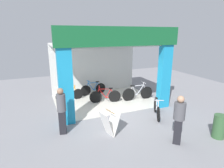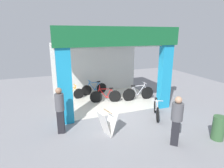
{
  "view_description": "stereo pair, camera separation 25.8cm",
  "coord_description": "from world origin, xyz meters",
  "px_view_note": "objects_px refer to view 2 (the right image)",
  "views": [
    {
      "loc": [
        -3.3,
        -6.98,
        3.5
      ],
      "look_at": [
        0.0,
        0.92,
        1.15
      ],
      "focal_mm": 29.92,
      "sensor_mm": 36.0,
      "label": 1
    },
    {
      "loc": [
        -3.06,
        -7.08,
        3.5
      ],
      "look_at": [
        0.0,
        0.92,
        1.15
      ],
      "focal_mm": 29.92,
      "sensor_mm": 36.0,
      "label": 2
    }
  ],
  "objects_px": {
    "bicycle_inside_2": "(138,93)",
    "trash_bin": "(218,128)",
    "sandwich_board_sign": "(108,123)",
    "bicycle_inside_3": "(94,89)",
    "pedestrian_0": "(60,110)",
    "pedestrian_1": "(177,120)",
    "bicycle_parked_0": "(156,109)",
    "bicycle_inside_0": "(106,96)",
    "bicycle_inside_1": "(70,94)"
  },
  "relations": [
    {
      "from": "bicycle_inside_2",
      "to": "trash_bin",
      "type": "relative_size",
      "value": 2.12
    },
    {
      "from": "sandwich_board_sign",
      "to": "bicycle_inside_3",
      "type": "bearing_deg",
      "value": 80.16
    },
    {
      "from": "bicycle_inside_2",
      "to": "sandwich_board_sign",
      "type": "bearing_deg",
      "value": -134.54
    },
    {
      "from": "bicycle_inside_3",
      "to": "sandwich_board_sign",
      "type": "height_order",
      "value": "sandwich_board_sign"
    },
    {
      "from": "bicycle_inside_3",
      "to": "pedestrian_0",
      "type": "height_order",
      "value": "pedestrian_0"
    },
    {
      "from": "bicycle_inside_3",
      "to": "pedestrian_1",
      "type": "bearing_deg",
      "value": -79.61
    },
    {
      "from": "bicycle_parked_0",
      "to": "pedestrian_1",
      "type": "distance_m",
      "value": 2.09
    },
    {
      "from": "bicycle_inside_2",
      "to": "bicycle_inside_3",
      "type": "height_order",
      "value": "bicycle_inside_2"
    },
    {
      "from": "bicycle_parked_0",
      "to": "pedestrian_0",
      "type": "distance_m",
      "value": 3.99
    },
    {
      "from": "bicycle_inside_0",
      "to": "pedestrian_0",
      "type": "bearing_deg",
      "value": -137.71
    },
    {
      "from": "pedestrian_0",
      "to": "pedestrian_1",
      "type": "distance_m",
      "value": 3.95
    },
    {
      "from": "bicycle_inside_2",
      "to": "bicycle_parked_0",
      "type": "bearing_deg",
      "value": -97.38
    },
    {
      "from": "bicycle_inside_3",
      "to": "bicycle_parked_0",
      "type": "xyz_separation_m",
      "value": [
        1.66,
        -3.89,
        -0.01
      ]
    },
    {
      "from": "sandwich_board_sign",
      "to": "pedestrian_1",
      "type": "height_order",
      "value": "pedestrian_1"
    },
    {
      "from": "pedestrian_0",
      "to": "sandwich_board_sign",
      "type": "bearing_deg",
      "value": -27.65
    },
    {
      "from": "bicycle_parked_0",
      "to": "trash_bin",
      "type": "relative_size",
      "value": 1.67
    },
    {
      "from": "bicycle_parked_0",
      "to": "bicycle_inside_0",
      "type": "bearing_deg",
      "value": 121.77
    },
    {
      "from": "bicycle_inside_0",
      "to": "bicycle_inside_3",
      "type": "height_order",
      "value": "bicycle_inside_0"
    },
    {
      "from": "bicycle_inside_1",
      "to": "trash_bin",
      "type": "relative_size",
      "value": 1.78
    },
    {
      "from": "sandwich_board_sign",
      "to": "trash_bin",
      "type": "xyz_separation_m",
      "value": [
        3.38,
        -1.59,
        -0.04
      ]
    },
    {
      "from": "bicycle_inside_1",
      "to": "bicycle_inside_2",
      "type": "xyz_separation_m",
      "value": [
        3.39,
        -1.29,
        0.06
      ]
    },
    {
      "from": "bicycle_inside_2",
      "to": "pedestrian_1",
      "type": "bearing_deg",
      "value": -102.0
    },
    {
      "from": "bicycle_inside_2",
      "to": "pedestrian_1",
      "type": "xyz_separation_m",
      "value": [
        -0.86,
        -4.04,
        0.46
      ]
    },
    {
      "from": "bicycle_inside_2",
      "to": "sandwich_board_sign",
      "type": "xyz_separation_m",
      "value": [
        -2.72,
        -2.76,
        0.07
      ]
    },
    {
      "from": "pedestrian_1",
      "to": "sandwich_board_sign",
      "type": "bearing_deg",
      "value": 145.52
    },
    {
      "from": "pedestrian_1",
      "to": "bicycle_inside_2",
      "type": "bearing_deg",
      "value": 78.0
    },
    {
      "from": "bicycle_inside_3",
      "to": "trash_bin",
      "type": "xyz_separation_m",
      "value": [
        2.59,
        -6.14,
        0.07
      ]
    },
    {
      "from": "pedestrian_1",
      "to": "trash_bin",
      "type": "height_order",
      "value": "pedestrian_1"
    },
    {
      "from": "bicycle_inside_1",
      "to": "bicycle_parked_0",
      "type": "bearing_deg",
      "value": -47.36
    },
    {
      "from": "bicycle_inside_0",
      "to": "pedestrian_1",
      "type": "relative_size",
      "value": 0.97
    },
    {
      "from": "pedestrian_0",
      "to": "pedestrian_1",
      "type": "bearing_deg",
      "value": -31.54
    },
    {
      "from": "sandwich_board_sign",
      "to": "pedestrian_0",
      "type": "xyz_separation_m",
      "value": [
        -1.51,
        0.79,
        0.41
      ]
    },
    {
      "from": "bicycle_parked_0",
      "to": "trash_bin",
      "type": "distance_m",
      "value": 2.44
    },
    {
      "from": "pedestrian_0",
      "to": "trash_bin",
      "type": "relative_size",
      "value": 2.03
    },
    {
      "from": "pedestrian_0",
      "to": "bicycle_parked_0",
      "type": "bearing_deg",
      "value": -1.79
    },
    {
      "from": "bicycle_inside_2",
      "to": "pedestrian_0",
      "type": "height_order",
      "value": "pedestrian_0"
    },
    {
      "from": "bicycle_inside_1",
      "to": "pedestrian_1",
      "type": "xyz_separation_m",
      "value": [
        2.53,
        -5.33,
        0.52
      ]
    },
    {
      "from": "pedestrian_1",
      "to": "trash_bin",
      "type": "relative_size",
      "value": 1.95
    },
    {
      "from": "bicycle_inside_1",
      "to": "bicycle_inside_3",
      "type": "xyz_separation_m",
      "value": [
        1.46,
        0.5,
        0.02
      ]
    },
    {
      "from": "bicycle_inside_0",
      "to": "trash_bin",
      "type": "distance_m",
      "value": 5.22
    },
    {
      "from": "bicycle_inside_3",
      "to": "bicycle_inside_0",
      "type": "bearing_deg",
      "value": -83.11
    },
    {
      "from": "bicycle_inside_0",
      "to": "trash_bin",
      "type": "height_order",
      "value": "bicycle_inside_0"
    },
    {
      "from": "pedestrian_0",
      "to": "trash_bin",
      "type": "distance_m",
      "value": 5.45
    },
    {
      "from": "bicycle_inside_0",
      "to": "sandwich_board_sign",
      "type": "bearing_deg",
      "value": -107.7
    },
    {
      "from": "bicycle_inside_3",
      "to": "pedestrian_0",
      "type": "bearing_deg",
      "value": -121.41
    },
    {
      "from": "bicycle_inside_2",
      "to": "pedestrian_1",
      "type": "distance_m",
      "value": 4.15
    },
    {
      "from": "bicycle_inside_0",
      "to": "bicycle_inside_1",
      "type": "distance_m",
      "value": 1.93
    },
    {
      "from": "bicycle_inside_0",
      "to": "trash_bin",
      "type": "relative_size",
      "value": 1.89
    },
    {
      "from": "pedestrian_0",
      "to": "bicycle_inside_3",
      "type": "bearing_deg",
      "value": 58.59
    },
    {
      "from": "pedestrian_1",
      "to": "bicycle_inside_0",
      "type": "bearing_deg",
      "value": 101.59
    }
  ]
}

